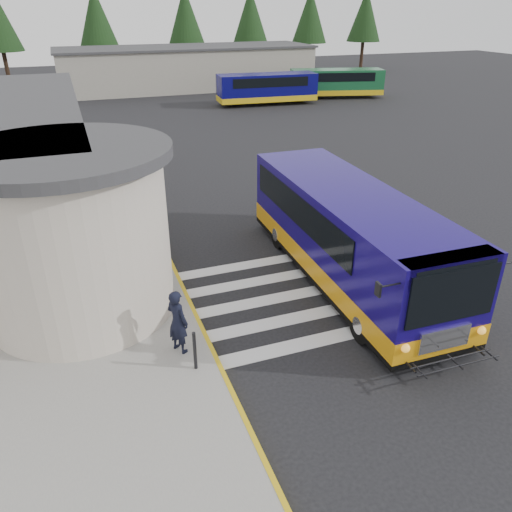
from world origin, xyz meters
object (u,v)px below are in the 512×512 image
object	(u,v)px
bollard	(195,351)
far_bus_b	(336,82)
far_bus_a	(267,87)
transit_bus	(348,238)
pedestrian_a	(178,321)
pedestrian_b	(92,316)

from	to	relation	value
bollard	far_bus_b	xyz separation A→B (m)	(22.63, 34.60, 0.78)
far_bus_a	transit_bus	bearing A→B (deg)	167.41
transit_bus	far_bus_b	size ratio (longest dim) A/B	1.20
pedestrian_a	bollard	size ratio (longest dim) A/B	1.67
transit_bus	far_bus_b	world-z (taller)	transit_bus
pedestrian_b	far_bus_b	bearing A→B (deg)	126.32
bollard	far_bus_a	size ratio (longest dim) A/B	0.12
bollard	pedestrian_b	bearing A→B (deg)	136.96
far_bus_a	far_bus_b	distance (m)	7.63
pedestrian_a	far_bus_b	bearing A→B (deg)	-65.94
transit_bus	pedestrian_a	distance (m)	6.43
far_bus_b	bollard	bearing A→B (deg)	161.45
transit_bus	pedestrian_a	world-z (taller)	transit_bus
transit_bus	pedestrian_a	bearing A→B (deg)	-159.40
pedestrian_b	pedestrian_a	bearing A→B (deg)	42.43
pedestrian_b	far_bus_a	xyz separation A→B (m)	(17.30, 31.48, 0.57)
transit_bus	bollard	world-z (taller)	transit_bus
pedestrian_b	far_bus_b	xyz separation A→B (m)	(24.86, 32.52, 0.55)
pedestrian_a	far_bus_b	world-z (taller)	far_bus_b
bollard	far_bus_a	bearing A→B (deg)	65.82
pedestrian_a	bollard	xyz separation A→B (m)	(0.21, -0.86, -0.35)
pedestrian_b	far_bus_a	size ratio (longest dim) A/B	0.17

